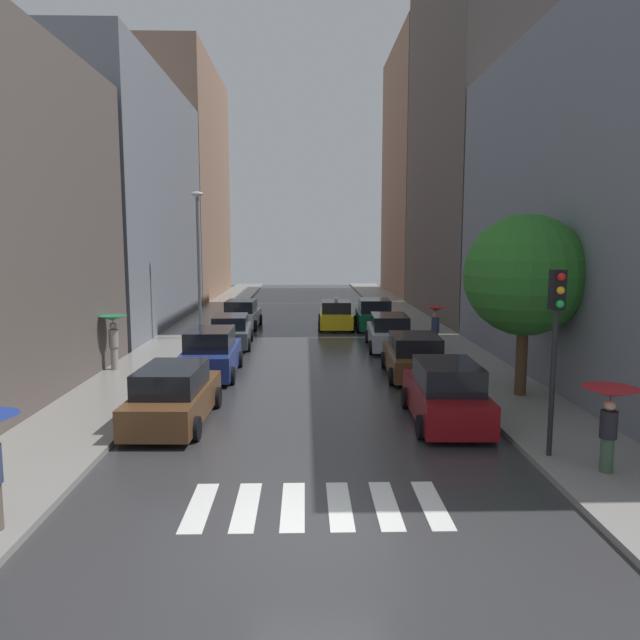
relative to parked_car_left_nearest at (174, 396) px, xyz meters
name	(u,v)px	position (x,y,z in m)	size (l,w,h in m)	color
ground_plane	(309,331)	(3.88, 17.49, -0.80)	(28.00, 72.00, 0.04)	#313134
sidewalk_left	(194,330)	(-2.62, 17.49, -0.70)	(3.00, 72.00, 0.15)	gray
sidewalk_right	(422,329)	(10.38, 17.49, -0.70)	(3.00, 72.00, 0.15)	gray
crosswalk_stripes	(316,506)	(3.88, -5.43, -0.77)	(4.95, 2.20, 0.01)	silver
building_left_mid	(121,204)	(-7.12, 19.83, 6.44)	(6.00, 18.97, 14.43)	slate
building_left_far	(183,184)	(-7.12, 38.51, 9.29)	(6.00, 17.96, 20.13)	#8C6B56
building_right_near	(626,204)	(14.88, 4.58, 5.59)	(6.00, 20.62, 12.73)	slate
building_right_mid	(476,119)	(14.88, 23.83, 12.21)	(6.00, 17.38, 25.97)	#564C47
building_right_far	(425,172)	(14.88, 40.71, 10.65)	(6.00, 15.71, 22.86)	#8C6B56
parked_car_left_nearest	(174,396)	(0.00, 0.00, 0.00)	(2.16, 4.76, 1.66)	brown
parked_car_left_second	(211,354)	(0.12, 6.01, 0.06)	(2.11, 4.55, 1.81)	navy
parked_car_left_third	(231,332)	(0.09, 12.35, -0.05)	(2.16, 4.39, 1.55)	#474C51
parked_car_left_fourth	(241,315)	(-0.04, 18.59, -0.01)	(2.21, 4.13, 1.65)	silver
parked_car_right_nearest	(446,394)	(7.61, -0.16, 0.04)	(2.13, 4.50, 1.77)	maroon
parked_car_right_second	(414,357)	(7.78, 5.68, -0.02)	(2.29, 4.52, 1.61)	brown
parked_car_right_third	(389,332)	(7.67, 11.66, -0.01)	(2.25, 4.84, 1.63)	#B2B7BF
parked_car_right_fourth	(374,315)	(7.66, 17.88, 0.04)	(2.23, 4.34, 1.77)	#0C4C2D
taxi_midroad	(336,315)	(5.49, 18.43, -0.01)	(2.17, 4.55, 1.81)	yellow
pedestrian_foreground	(436,319)	(9.61, 10.46, 0.79)	(0.96, 0.96, 1.98)	#38513D
pedestrian_near_tree	(610,407)	(10.15, -4.22, 0.80)	(1.18, 1.18, 1.85)	#38513D
pedestrian_by_kerb	(113,329)	(-3.69, 6.55, 0.94)	(1.10, 1.10, 2.10)	gray
street_tree_right	(525,275)	(10.63, 2.34, 3.23)	(3.84, 3.84, 5.79)	#513823
traffic_light_right_corner	(556,321)	(9.33, -3.20, 2.51)	(0.30, 0.42, 4.30)	black
lamp_post_left	(199,255)	(-1.67, 14.09, 3.59)	(0.60, 0.28, 7.37)	#595B60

